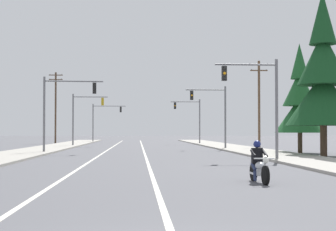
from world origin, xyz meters
TOP-DOWN VIEW (x-y plane):
  - lane_stripe_center at (0.05, 45.00)m, footprint 0.16×100.00m
  - lane_stripe_left at (-3.31, 45.00)m, footprint 0.16×100.00m
  - sidewalk_kerb_right at (9.46, 40.00)m, footprint 4.40×110.00m
  - sidewalk_kerb_left at (-9.46, 40.00)m, footprint 4.40×110.00m
  - motorcycle_with_rider at (3.66, 10.98)m, footprint 0.70×2.19m
  - traffic_signal_near_right at (6.91, 24.99)m, footprint 3.91×0.40m
  - traffic_signal_near_left at (-6.69, 36.60)m, footprint 4.82×0.56m
  - traffic_signal_mid_right at (7.01, 45.02)m, footprint 4.01×0.39m
  - traffic_signal_mid_left at (-6.97, 56.72)m, footprint 4.18×0.37m
  - traffic_signal_far_right at (6.95, 66.52)m, footprint 4.10×0.37m
  - traffic_signal_far_left at (-6.14, 79.99)m, footprint 5.35×0.37m
  - utility_pole_right_far at (12.72, 50.39)m, footprint 2.31×0.26m
  - utility_pole_left_far at (-12.44, 71.76)m, footprint 2.00×0.26m
  - conifer_tree_right_verge_near at (12.57, 29.75)m, footprint 5.34×5.34m
  - conifer_tree_right_verge_far at (12.68, 35.58)m, footprint 4.07×4.07m

SIDE VIEW (x-z plane):
  - lane_stripe_center at x=0.05m, z-range 0.00..0.01m
  - lane_stripe_left at x=-3.31m, z-range 0.00..0.01m
  - sidewalk_kerb_right at x=9.46m, z-range 0.00..0.14m
  - sidewalk_kerb_left at x=-9.46m, z-range 0.00..0.14m
  - motorcycle_with_rider at x=3.66m, z-range -0.14..1.32m
  - traffic_signal_near_right at x=6.91m, z-range 0.94..7.14m
  - traffic_signal_mid_right at x=7.01m, z-range 0.94..7.14m
  - traffic_signal_far_right at x=6.95m, z-range 0.95..7.15m
  - traffic_signal_mid_left at x=-6.97m, z-range 0.95..7.15m
  - traffic_signal_near_left at x=-6.69m, z-range 0.99..7.19m
  - conifer_tree_right_verge_far at x=12.68m, z-range -0.37..8.59m
  - traffic_signal_far_left at x=-6.14m, z-range 1.03..7.23m
  - utility_pole_right_far at x=12.72m, z-range 0.37..9.83m
  - conifer_tree_right_verge_near at x=12.57m, z-range -0.49..11.26m
  - utility_pole_left_far at x=-12.44m, z-range 0.36..10.74m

